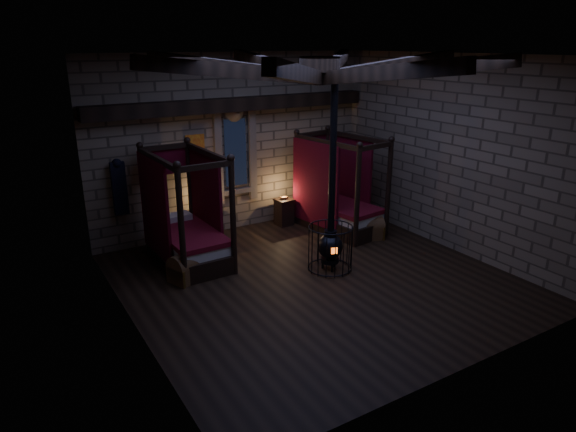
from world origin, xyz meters
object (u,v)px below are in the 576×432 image
bed_left (187,235)px  bed_right (337,207)px  trunk_right (367,229)px  stove (330,242)px  trunk_left (190,266)px

bed_left → bed_right: bed_left is taller
trunk_right → stove: (-1.76, -0.94, 0.35)m
bed_right → trunk_left: size_ratio=2.54×
bed_left → trunk_left: bearing=-109.2°
trunk_left → stove: stove is taller
trunk_left → trunk_right: (4.35, -0.11, -0.02)m
bed_right → bed_left: bearing=170.9°
bed_left → trunk_right: size_ratio=2.78×
trunk_left → stove: size_ratio=0.23×
bed_left → trunk_left: bed_left is taller
trunk_left → trunk_right: bearing=-21.4°
bed_right → stove: bearing=-137.8°
bed_right → trunk_right: bed_right is taller
trunk_right → stove: 2.03m
bed_left → stove: bearing=-41.7°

